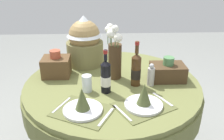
# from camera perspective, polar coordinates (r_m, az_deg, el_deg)

# --- Properties ---
(dining_table) EXTENTS (1.34, 1.34, 0.77)m
(dining_table) POSITION_cam_1_polar(r_m,az_deg,el_deg) (1.88, 0.04, -6.26)
(dining_table) COLOR olive
(dining_table) RESTS_ON ground
(place_setting_left) EXTENTS (0.42, 0.38, 0.16)m
(place_setting_left) POSITION_cam_1_polar(r_m,az_deg,el_deg) (1.46, -7.02, -8.22)
(place_setting_left) COLOR brown
(place_setting_left) RESTS_ON dining_table
(place_setting_right) EXTENTS (0.42, 0.39, 0.16)m
(place_setting_right) POSITION_cam_1_polar(r_m,az_deg,el_deg) (1.51, 7.58, -7.07)
(place_setting_right) COLOR brown
(place_setting_right) RESTS_ON dining_table
(flower_vase) EXTENTS (0.12, 0.16, 0.43)m
(flower_vase) POSITION_cam_1_polar(r_m,az_deg,el_deg) (1.79, 0.59, 3.70)
(flower_vase) COLOR #47331E
(flower_vase) RESTS_ON dining_table
(wine_bottle_left) EXTENTS (0.07, 0.07, 0.33)m
(wine_bottle_left) POSITION_cam_1_polar(r_m,az_deg,el_deg) (1.72, 5.74, 0.15)
(wine_bottle_left) COLOR #422814
(wine_bottle_left) RESTS_ON dining_table
(wine_bottle_right) EXTENTS (0.07, 0.07, 0.31)m
(wine_bottle_right) POSITION_cam_1_polar(r_m,az_deg,el_deg) (1.62, -1.49, -1.55)
(wine_bottle_right) COLOR black
(wine_bottle_right) RESTS_ON dining_table
(tumbler_near_left) EXTENTS (0.07, 0.07, 0.12)m
(tumbler_near_left) POSITION_cam_1_polar(r_m,az_deg,el_deg) (1.67, -5.98, -3.18)
(tumbler_near_left) COLOR silver
(tumbler_near_left) RESTS_ON dining_table
(pepper_mill) EXTENTS (0.05, 0.05, 0.17)m
(pepper_mill) POSITION_cam_1_polar(r_m,az_deg,el_deg) (1.75, 9.26, -1.30)
(pepper_mill) COLOR #B7B2AD
(pepper_mill) RESTS_ON dining_table
(gift_tub_back_left) EXTENTS (0.32, 0.32, 0.43)m
(gift_tub_back_left) POSITION_cam_1_polar(r_m,az_deg,el_deg) (2.07, -6.56, 7.28)
(gift_tub_back_left) COLOR olive
(gift_tub_back_left) RESTS_ON dining_table
(woven_basket_side_left) EXTENTS (0.21, 0.18, 0.21)m
(woven_basket_side_left) POSITION_cam_1_polar(r_m,az_deg,el_deg) (1.93, -13.11, 0.98)
(woven_basket_side_left) COLOR brown
(woven_basket_side_left) RESTS_ON dining_table
(woven_basket_side_right) EXTENTS (0.26, 0.18, 0.18)m
(woven_basket_side_right) POSITION_cam_1_polar(r_m,az_deg,el_deg) (1.87, 13.08, -0.32)
(woven_basket_side_right) COLOR #47331E
(woven_basket_side_right) RESTS_ON dining_table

